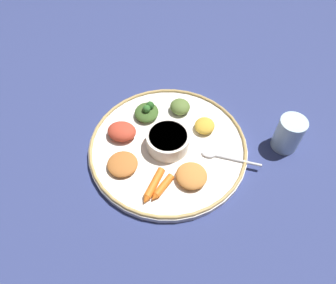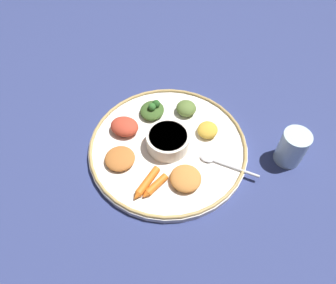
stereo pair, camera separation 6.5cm
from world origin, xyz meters
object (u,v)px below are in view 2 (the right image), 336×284
carrot_outer (155,186)px  spoon (219,163)px  center_bowl (168,140)px  drinking_glass (291,149)px  greens_pile (152,110)px  carrot_near_spoon (146,183)px

carrot_outer → spoon: bearing=26.1°
center_bowl → carrot_outer: center_bowl is taller
spoon → drinking_glass: size_ratio=1.53×
greens_pile → drinking_glass: 0.36m
carrot_outer → center_bowl: bearing=78.5°
spoon → carrot_outer: bearing=-153.9°
spoon → greens_pile: (-0.17, 0.15, 0.01)m
greens_pile → carrot_outer: 0.23m
drinking_glass → carrot_near_spoon: bearing=-163.8°
greens_pile → carrot_outer: greens_pile is taller
center_bowl → greens_pile: bearing=113.7°
spoon → carrot_near_spoon: 0.18m
center_bowl → spoon: bearing=-20.8°
center_bowl → greens_pile: (-0.05, 0.11, -0.01)m
spoon → carrot_outer: size_ratio=2.10×
spoon → greens_pile: 0.23m
greens_pile → spoon: bearing=-41.8°
spoon → drinking_glass: drinking_glass is taller
carrot_near_spoon → drinking_glass: 0.35m
greens_pile → center_bowl: bearing=-66.3°
carrot_near_spoon → carrot_outer: size_ratio=1.33×
spoon → carrot_near_spoon: (-0.17, -0.07, 0.00)m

